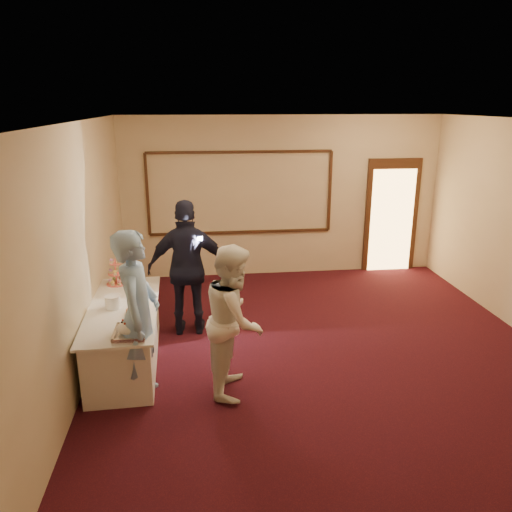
# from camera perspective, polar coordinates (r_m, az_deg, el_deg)

# --- Properties ---
(floor) EXTENTS (7.00, 7.00, 0.00)m
(floor) POSITION_cam_1_polar(r_m,az_deg,el_deg) (6.72, 8.02, -11.55)
(floor) COLOR black
(floor) RESTS_ON ground
(room_walls) EXTENTS (6.04, 7.04, 3.02)m
(room_walls) POSITION_cam_1_polar(r_m,az_deg,el_deg) (6.02, 8.82, 5.60)
(room_walls) COLOR beige
(room_walls) RESTS_ON floor
(wall_molding) EXTENTS (3.45, 0.04, 1.55)m
(wall_molding) POSITION_cam_1_polar(r_m,az_deg,el_deg) (9.33, -1.78, 7.22)
(wall_molding) COLOR #382311
(wall_molding) RESTS_ON room_walls
(doorway) EXTENTS (1.05, 0.07, 2.20)m
(doorway) POSITION_cam_1_polar(r_m,az_deg,el_deg) (10.11, 15.20, 4.39)
(doorway) COLOR #382311
(doorway) RESTS_ON floor
(buffet_table) EXTENTS (0.92, 2.22, 0.77)m
(buffet_table) POSITION_cam_1_polar(r_m,az_deg,el_deg) (6.62, -14.74, -8.70)
(buffet_table) COLOR silver
(buffet_table) RESTS_ON floor
(pavlova_tray) EXTENTS (0.34, 0.50, 0.18)m
(pavlova_tray) POSITION_cam_1_polar(r_m,az_deg,el_deg) (5.65, -14.18, -8.13)
(pavlova_tray) COLOR #A9ACB0
(pavlova_tray) RESTS_ON buffet_table
(cupcake_stand) EXTENTS (0.28, 0.28, 0.41)m
(cupcake_stand) POSITION_cam_1_polar(r_m,az_deg,el_deg) (7.22, -15.71, -2.03)
(cupcake_stand) COLOR #EE6962
(cupcake_stand) RESTS_ON buffet_table
(plate_stack_a) EXTENTS (0.20, 0.20, 0.16)m
(plate_stack_a) POSITION_cam_1_polar(r_m,az_deg,el_deg) (6.43, -16.07, -5.06)
(plate_stack_a) COLOR white
(plate_stack_a) RESTS_ON buffet_table
(plate_stack_b) EXTENTS (0.17, 0.17, 0.14)m
(plate_stack_b) POSITION_cam_1_polar(r_m,az_deg,el_deg) (6.82, -12.77, -3.62)
(plate_stack_b) COLOR white
(plate_stack_b) RESTS_ON buffet_table
(tart) EXTENTS (0.27, 0.27, 0.06)m
(tart) POSITION_cam_1_polar(r_m,az_deg,el_deg) (6.22, -13.57, -6.21)
(tart) COLOR white
(tart) RESTS_ON buffet_table
(man) EXTENTS (0.52, 0.75, 1.95)m
(man) POSITION_cam_1_polar(r_m,az_deg,el_deg) (5.64, -13.31, -6.70)
(man) COLOR #8CB7ED
(man) RESTS_ON floor
(woman) EXTENTS (0.80, 0.95, 1.74)m
(woman) POSITION_cam_1_polar(r_m,az_deg,el_deg) (5.67, -2.45, -7.26)
(woman) COLOR white
(woman) RESTS_ON floor
(guest) EXTENTS (1.16, 0.52, 1.95)m
(guest) POSITION_cam_1_polar(r_m,az_deg,el_deg) (7.08, -7.73, -1.41)
(guest) COLOR black
(guest) RESTS_ON floor
(camera_flash) EXTENTS (0.07, 0.05, 0.05)m
(camera_flash) POSITION_cam_1_polar(r_m,az_deg,el_deg) (6.82, -6.45, 1.99)
(camera_flash) COLOR white
(camera_flash) RESTS_ON guest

